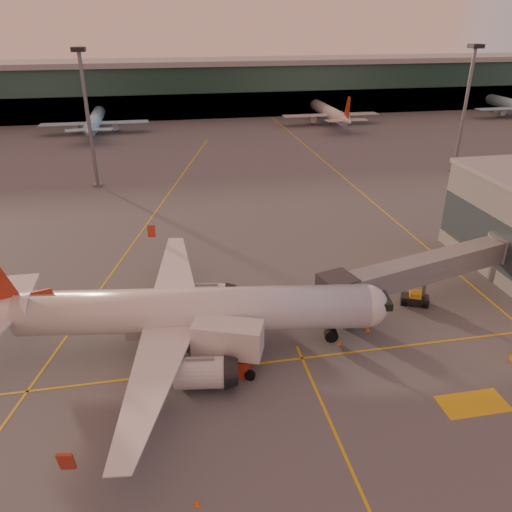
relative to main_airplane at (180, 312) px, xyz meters
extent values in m
plane|color=#4C4F54|center=(6.51, -9.16, -4.17)|extent=(600.00, 600.00, 0.00)
cube|color=gold|center=(6.51, -4.16, -4.17)|extent=(80.00, 0.25, 0.01)
cube|color=gold|center=(-3.49, 35.84, -4.17)|extent=(31.30, 115.98, 0.01)
cube|color=gold|center=(36.51, 60.84, -4.17)|extent=(0.25, 160.00, 0.01)
cube|color=gold|center=(11.51, -17.16, -4.17)|extent=(0.25, 30.00, 0.01)
cube|color=gold|center=(24.51, -13.16, -4.17)|extent=(6.00, 3.00, 0.01)
cube|color=#19382D|center=(6.51, 132.84, 3.83)|extent=(400.00, 18.00, 16.00)
cube|color=gray|center=(6.51, 132.84, 12.63)|extent=(400.00, 20.00, 1.60)
cube|color=black|center=(6.51, 124.34, -0.17)|extent=(400.00, 1.00, 8.00)
cube|color=#2D3D47|center=(39.56, 8.84, 0.83)|extent=(0.30, 21.60, 6.00)
cylinder|color=slate|center=(-13.49, 56.84, 8.33)|extent=(0.70, 0.70, 25.00)
cube|color=black|center=(-13.49, 56.84, 21.03)|extent=(2.40, 2.40, 0.80)
cube|color=slate|center=(-13.49, 56.84, -3.92)|extent=(1.60, 1.60, 0.50)
cylinder|color=slate|center=(61.51, 52.84, 8.33)|extent=(0.70, 0.70, 25.00)
cube|color=black|center=(61.51, 52.84, 21.03)|extent=(2.40, 2.40, 0.80)
cube|color=slate|center=(61.51, 52.84, -3.92)|extent=(1.60, 1.60, 0.50)
cylinder|color=silver|center=(1.45, -0.21, 0.23)|extent=(34.59, 9.30, 4.40)
sphere|color=silver|center=(18.42, -2.68, 0.23)|extent=(4.32, 4.32, 4.32)
cube|color=black|center=(19.67, -2.86, 0.78)|extent=(2.37, 3.12, 0.77)
cylinder|color=silver|center=(1.31, -6.96, -2.19)|extent=(4.97, 3.50, 2.86)
cylinder|color=black|center=(-1.45, -2.68, -3.18)|extent=(2.18, 1.81, 1.98)
cylinder|color=black|center=(-1.45, -2.68, -2.57)|extent=(0.40, 0.40, 1.21)
cube|color=silver|center=(-16.64, 6.23, 0.67)|extent=(3.59, 7.13, 0.22)
cylinder|color=silver|center=(3.24, 6.29, -2.19)|extent=(4.97, 3.50, 2.86)
cylinder|color=black|center=(-0.62, 2.98, -3.18)|extent=(2.18, 1.81, 1.98)
cylinder|color=black|center=(-0.62, 2.98, -2.57)|extent=(0.40, 0.40, 1.21)
cube|color=slate|center=(0.21, -0.03, -1.20)|extent=(11.27, 5.05, 1.76)
cylinder|color=black|center=(15.11, -2.20, -3.18)|extent=(1.50, 1.07, 1.39)
cube|color=slate|center=(28.22, 3.37, 0.53)|extent=(25.29, 9.43, 2.70)
cube|color=#2D3035|center=(16.43, 0.51, 0.53)|extent=(4.19, 4.19, 3.00)
cube|color=#2D3035|center=(17.93, 1.41, -2.97)|extent=(1.60, 2.40, 2.40)
cylinder|color=black|center=(17.93, 0.31, -3.77)|extent=(0.80, 0.40, 0.80)
cylinder|color=black|center=(17.93, 2.51, -3.77)|extent=(0.80, 0.40, 0.80)
cylinder|color=slate|center=(28.22, 3.37, -2.47)|extent=(0.50, 0.50, 3.40)
cylinder|color=slate|center=(40.51, 6.84, 0.53)|extent=(4.40, 4.40, 3.00)
cylinder|color=slate|center=(40.51, 6.84, -2.47)|extent=(2.40, 2.40, 3.40)
cube|color=red|center=(4.46, -4.37, -3.33)|extent=(4.31, 3.79, 1.68)
cube|color=silver|center=(4.15, -4.25, -0.70)|extent=(7.08, 4.93, 3.14)
cylinder|color=black|center=(2.10, -4.91, -3.67)|extent=(1.08, 0.73, 1.01)
cylinder|color=black|center=(5.87, -6.34, -3.67)|extent=(1.08, 0.73, 1.01)
cube|color=black|center=(27.29, 3.41, -3.66)|extent=(3.56, 2.83, 1.02)
cube|color=gold|center=(27.29, 3.41, -2.97)|extent=(1.80, 1.89, 0.83)
cylinder|color=black|center=(25.97, 3.20, -3.85)|extent=(0.71, 0.52, 0.65)
cylinder|color=black|center=(27.99, 2.27, -3.85)|extent=(0.71, 0.52, 0.65)
cone|color=orange|center=(19.69, -0.90, -3.86)|extent=(0.50, 0.50, 0.63)
cube|color=orange|center=(19.69, -0.90, -4.15)|extent=(0.43, 0.43, 0.03)
cone|color=orange|center=(-0.06, -18.68, -3.90)|extent=(0.43, 0.43, 0.55)
cube|color=orange|center=(-0.06, -18.68, -4.16)|extent=(0.37, 0.37, 0.03)
cone|color=orange|center=(-1.91, 15.83, -3.92)|extent=(0.40, 0.40, 0.51)
cube|color=orange|center=(-1.91, 15.83, -4.16)|extent=(0.35, 0.35, 0.03)
cone|color=orange|center=(15.92, -2.71, -3.91)|extent=(0.42, 0.42, 0.53)
cube|color=orange|center=(15.92, -2.71, -4.16)|extent=(0.36, 0.36, 0.03)
camera|label=1|loc=(-0.49, -42.63, 26.49)|focal=35.00mm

